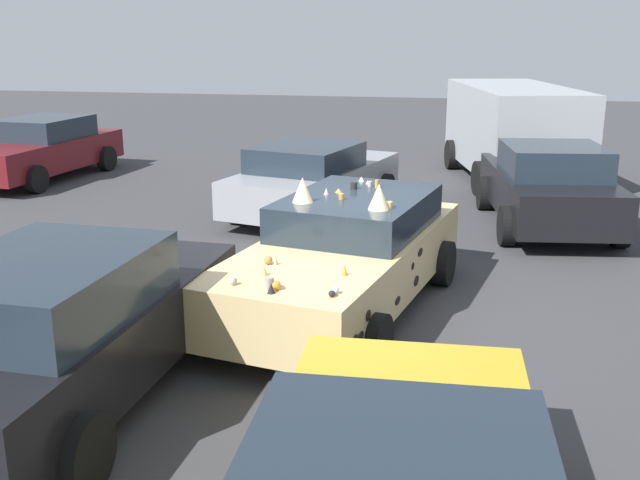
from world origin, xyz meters
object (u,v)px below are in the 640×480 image
parked_sedan_far_left (67,327)px  parked_sedan_row_back_center (548,186)px  art_car_decorated (347,254)px  parked_sedan_behind_left (41,149)px  parked_van_behind_right (513,128)px  parked_sedan_far_right (314,179)px

parked_sedan_far_left → parked_sedan_row_back_center: bearing=-31.1°
parked_sedan_far_left → parked_sedan_row_back_center: size_ratio=1.02×
art_car_decorated → parked_sedan_behind_left: (6.90, 8.34, -0.01)m
art_car_decorated → parked_van_behind_right: parked_van_behind_right is taller
parked_van_behind_right → parked_sedan_far_left: bearing=146.2°
art_car_decorated → parked_sedan_row_back_center: size_ratio=1.16×
art_car_decorated → parked_van_behind_right: 9.18m
parked_van_behind_right → parked_sedan_far_left: size_ratio=1.25×
parked_sedan_far_right → art_car_decorated: bearing=-149.4°
art_car_decorated → parked_sedan_behind_left: 10.83m
art_car_decorated → parked_sedan_behind_left: art_car_decorated is taller
parked_van_behind_right → parked_sedan_row_back_center: bearing=173.0°
art_car_decorated → parked_sedan_far_left: (-2.92, 2.13, 0.04)m
parked_sedan_far_right → parked_sedan_behind_left: (2.13, 6.92, 0.02)m
parked_sedan_far_left → parked_sedan_row_back_center: 9.00m
parked_sedan_far_left → parked_sedan_behind_left: parked_sedan_far_left is taller
parked_sedan_far_left → parked_sedan_row_back_center: parked_sedan_far_left is taller
parked_van_behind_right → parked_sedan_far_right: 5.59m
art_car_decorated → parked_sedan_row_back_center: bearing=160.2°
parked_sedan_far_right → parked_sedan_behind_left: 7.24m
parked_van_behind_right → parked_sedan_behind_left: 10.89m
parked_sedan_far_right → parked_sedan_row_back_center: size_ratio=1.09×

